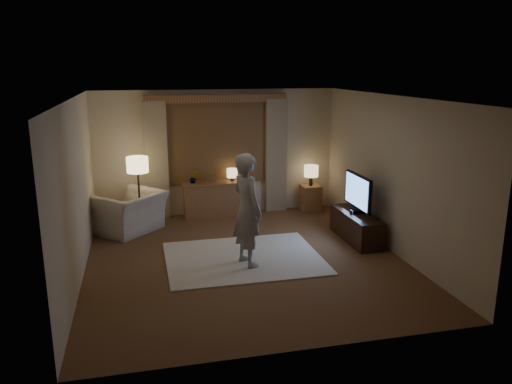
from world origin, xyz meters
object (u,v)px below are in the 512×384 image
object	(u,v)px
sideboard	(214,200)
armchair	(130,212)
person	(247,210)
tv_stand	(356,227)
side_table	(310,198)

from	to	relation	value
sideboard	armchair	xyz separation A→B (m)	(-1.69, -0.61, 0.03)
sideboard	person	world-z (taller)	person
sideboard	tv_stand	size ratio (longest dim) A/B	0.86
sideboard	side_table	size ratio (longest dim) A/B	2.14
armchair	tv_stand	distance (m)	4.22
sideboard	side_table	distance (m)	2.11
side_table	tv_stand	bearing A→B (deg)	-84.92
side_table	tv_stand	world-z (taller)	side_table
sideboard	tv_stand	world-z (taller)	sideboard
tv_stand	armchair	bearing A→B (deg)	160.38
tv_stand	person	world-z (taller)	person
sideboard	armchair	distance (m)	1.80
side_table	person	bearing A→B (deg)	-126.61
sideboard	armchair	bearing A→B (deg)	-160.07
armchair	person	bearing A→B (deg)	85.13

